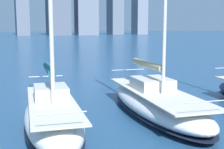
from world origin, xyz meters
name	(u,v)px	position (x,y,z in m)	size (l,w,h in m)	color
sailboat_tan	(156,101)	(-2.07, -7.54, 0.67)	(3.61, 9.72, 10.70)	silver
sailboat_teal	(52,115)	(3.19, -6.57, 0.76)	(2.92, 7.94, 10.79)	white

